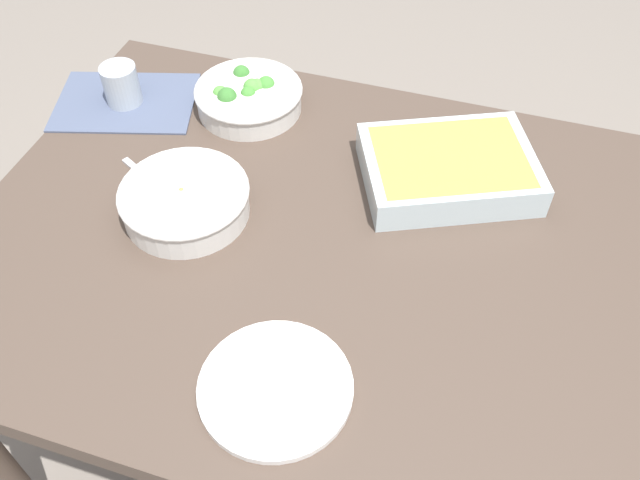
{
  "coord_description": "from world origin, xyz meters",
  "views": [
    {
      "loc": [
        0.23,
        -0.72,
        1.59
      ],
      "look_at": [
        0.0,
        0.0,
        0.74
      ],
      "focal_mm": 37.9,
      "sensor_mm": 36.0,
      "label": 1
    }
  ],
  "objects_px": {
    "broccoli_bowl": "(249,96)",
    "spoon_by_stew": "(161,189)",
    "side_plate": "(275,388)",
    "drink_cup": "(122,87)",
    "baking_dish": "(449,167)",
    "stew_bowl": "(185,200)",
    "spoon_by_broccoli": "(232,115)"
  },
  "relations": [
    {
      "from": "stew_bowl",
      "to": "baking_dish",
      "type": "height_order",
      "value": "baking_dish"
    },
    {
      "from": "baking_dish",
      "to": "side_plate",
      "type": "height_order",
      "value": "baking_dish"
    },
    {
      "from": "spoon_by_stew",
      "to": "spoon_by_broccoli",
      "type": "xyz_separation_m",
      "value": [
        0.04,
        0.24,
        0.0
      ]
    },
    {
      "from": "broccoli_bowl",
      "to": "spoon_by_stew",
      "type": "distance_m",
      "value": 0.28
    },
    {
      "from": "spoon_by_broccoli",
      "to": "spoon_by_stew",
      "type": "bearing_deg",
      "value": -99.5
    },
    {
      "from": "baking_dish",
      "to": "spoon_by_stew",
      "type": "height_order",
      "value": "baking_dish"
    },
    {
      "from": "drink_cup",
      "to": "spoon_by_stew",
      "type": "xyz_separation_m",
      "value": [
        0.19,
        -0.21,
        -0.03
      ]
    },
    {
      "from": "stew_bowl",
      "to": "drink_cup",
      "type": "distance_m",
      "value": 0.35
    },
    {
      "from": "broccoli_bowl",
      "to": "spoon_by_stew",
      "type": "xyz_separation_m",
      "value": [
        -0.06,
        -0.27,
        -0.03
      ]
    },
    {
      "from": "side_plate",
      "to": "spoon_by_stew",
      "type": "height_order",
      "value": "side_plate"
    },
    {
      "from": "stew_bowl",
      "to": "baking_dish",
      "type": "xyz_separation_m",
      "value": [
        0.42,
        0.22,
        0.0
      ]
    },
    {
      "from": "baking_dish",
      "to": "spoon_by_broccoli",
      "type": "bearing_deg",
      "value": 172.83
    },
    {
      "from": "stew_bowl",
      "to": "drink_cup",
      "type": "bearing_deg",
      "value": 135.75
    },
    {
      "from": "side_plate",
      "to": "spoon_by_stew",
      "type": "relative_size",
      "value": 1.34
    },
    {
      "from": "broccoli_bowl",
      "to": "baking_dish",
      "type": "bearing_deg",
      "value": -12.18
    },
    {
      "from": "stew_bowl",
      "to": "broccoli_bowl",
      "type": "height_order",
      "value": "broccoli_bowl"
    },
    {
      "from": "stew_bowl",
      "to": "broccoli_bowl",
      "type": "relative_size",
      "value": 1.04
    },
    {
      "from": "stew_bowl",
      "to": "drink_cup",
      "type": "xyz_separation_m",
      "value": [
        -0.25,
        0.25,
        0.01
      ]
    },
    {
      "from": "spoon_by_stew",
      "to": "spoon_by_broccoli",
      "type": "relative_size",
      "value": 1.09
    },
    {
      "from": "broccoli_bowl",
      "to": "drink_cup",
      "type": "distance_m",
      "value": 0.26
    },
    {
      "from": "broccoli_bowl",
      "to": "spoon_by_stew",
      "type": "bearing_deg",
      "value": -103.46
    },
    {
      "from": "side_plate",
      "to": "drink_cup",
      "type": "bearing_deg",
      "value": 134.64
    },
    {
      "from": "stew_bowl",
      "to": "spoon_by_broccoli",
      "type": "xyz_separation_m",
      "value": [
        -0.03,
        0.27,
        -0.03
      ]
    },
    {
      "from": "stew_bowl",
      "to": "spoon_by_stew",
      "type": "distance_m",
      "value": 0.08
    },
    {
      "from": "spoon_by_broccoli",
      "to": "side_plate",
      "type": "bearing_deg",
      "value": -61.8
    },
    {
      "from": "stew_bowl",
      "to": "broccoli_bowl",
      "type": "xyz_separation_m",
      "value": [
        -0.0,
        0.31,
        -0.0
      ]
    },
    {
      "from": "baking_dish",
      "to": "side_plate",
      "type": "bearing_deg",
      "value": -106.96
    },
    {
      "from": "baking_dish",
      "to": "drink_cup",
      "type": "bearing_deg",
      "value": 177.25
    },
    {
      "from": "spoon_by_stew",
      "to": "spoon_by_broccoli",
      "type": "distance_m",
      "value": 0.24
    },
    {
      "from": "broccoli_bowl",
      "to": "side_plate",
      "type": "distance_m",
      "value": 0.64
    },
    {
      "from": "side_plate",
      "to": "spoon_by_stew",
      "type": "xyz_separation_m",
      "value": [
        -0.33,
        0.31,
        -0.0
      ]
    },
    {
      "from": "broccoli_bowl",
      "to": "spoon_by_broccoli",
      "type": "relative_size",
      "value": 1.43
    }
  ]
}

